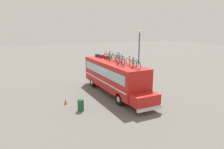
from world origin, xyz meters
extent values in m
plane|color=#605E59|center=(0.00, 0.00, 0.00)|extent=(120.00, 120.00, 0.00)
cube|color=red|center=(0.00, 0.00, 1.86)|extent=(9.39, 2.36, 2.55)
cube|color=red|center=(5.29, 0.00, 1.01)|extent=(1.19, 2.17, 0.86)
cube|color=#99B7C6|center=(0.00, -1.20, 2.32)|extent=(8.64, 0.04, 0.82)
cube|color=#99B7C6|center=(0.00, 1.20, 2.32)|extent=(8.64, 0.04, 0.82)
cube|color=silver|center=(0.00, -1.20, 1.35)|extent=(9.01, 0.03, 0.12)
cube|color=silver|center=(0.00, 1.20, 1.35)|extent=(9.01, 0.03, 0.12)
cube|color=silver|center=(5.95, 0.00, 0.50)|extent=(0.16, 2.24, 0.24)
cylinder|color=black|center=(3.19, -1.04, 0.52)|extent=(1.05, 0.28, 1.05)
cylinder|color=silver|center=(3.19, -1.04, 0.52)|extent=(0.47, 0.30, 0.47)
cylinder|color=black|center=(3.19, 1.04, 0.52)|extent=(1.05, 0.28, 1.05)
cylinder|color=silver|center=(3.19, 1.04, 0.52)|extent=(0.47, 0.30, 0.47)
cylinder|color=black|center=(-2.91, -1.04, 0.52)|extent=(1.05, 0.28, 1.05)
cylinder|color=silver|center=(-2.91, -1.04, 0.52)|extent=(0.47, 0.30, 0.47)
cylinder|color=black|center=(-2.91, 1.04, 0.52)|extent=(1.05, 0.28, 1.05)
cylinder|color=silver|center=(-2.91, 1.04, 0.52)|extent=(0.47, 0.30, 0.47)
cube|color=#193899|center=(-3.77, -0.06, 3.30)|extent=(0.58, 0.36, 0.33)
cube|color=maroon|center=(-2.92, 0.14, 3.30)|extent=(0.51, 0.54, 0.33)
cube|color=olive|center=(-2.09, 0.34, 3.31)|extent=(0.47, 0.49, 0.35)
torus|color=black|center=(-1.90, 0.04, 3.47)|extent=(0.67, 0.04, 0.67)
torus|color=black|center=(-0.80, 0.04, 3.47)|extent=(0.67, 0.04, 0.67)
cylinder|color=white|center=(-1.57, 0.04, 3.72)|extent=(0.21, 0.04, 0.47)
cylinder|color=white|center=(-1.24, 0.04, 3.70)|extent=(0.51, 0.04, 0.46)
cylinder|color=white|center=(-1.33, 0.04, 3.93)|extent=(0.66, 0.04, 0.07)
cylinder|color=white|center=(-1.69, 0.04, 3.48)|extent=(0.42, 0.03, 0.05)
cylinder|color=white|center=(-1.78, 0.04, 3.71)|extent=(0.27, 0.03, 0.49)
cylinder|color=white|center=(-0.90, 0.04, 3.69)|extent=(0.23, 0.03, 0.46)
cylinder|color=silver|center=(-1.00, 0.04, 3.97)|extent=(0.03, 0.44, 0.03)
ellipsoid|color=black|center=(-1.66, 0.04, 3.99)|extent=(0.20, 0.08, 0.06)
torus|color=black|center=(-1.04, 0.02, 3.50)|extent=(0.74, 0.04, 0.74)
torus|color=black|center=(0.01, 0.02, 3.50)|extent=(0.74, 0.04, 0.74)
cylinder|color=#197FDB|center=(-0.72, 0.02, 3.78)|extent=(0.20, 0.04, 0.53)
cylinder|color=#197FDB|center=(-0.41, 0.02, 3.76)|extent=(0.49, 0.04, 0.51)
cylinder|color=#197FDB|center=(-0.49, 0.02, 4.02)|extent=(0.63, 0.04, 0.07)
cylinder|color=#197FDB|center=(-0.84, 0.02, 3.51)|extent=(0.40, 0.03, 0.05)
cylinder|color=#197FDB|center=(-0.92, 0.02, 3.77)|extent=(0.26, 0.03, 0.55)
cylinder|color=#197FDB|center=(-0.09, 0.02, 3.75)|extent=(0.22, 0.03, 0.51)
cylinder|color=silver|center=(-0.18, 0.02, 4.05)|extent=(0.03, 0.44, 0.03)
ellipsoid|color=black|center=(-0.81, 0.02, 4.08)|extent=(0.20, 0.08, 0.06)
torus|color=black|center=(-0.12, 0.39, 3.47)|extent=(0.67, 0.04, 0.67)
torus|color=black|center=(0.84, 0.39, 3.47)|extent=(0.67, 0.04, 0.67)
cylinder|color=white|center=(0.17, 0.39, 3.72)|extent=(0.19, 0.04, 0.48)
cylinder|color=white|center=(0.46, 0.39, 3.71)|extent=(0.45, 0.04, 0.46)
cylinder|color=white|center=(0.38, 0.39, 3.94)|extent=(0.58, 0.04, 0.07)
cylinder|color=white|center=(0.07, 0.39, 3.48)|extent=(0.37, 0.03, 0.05)
cylinder|color=white|center=(-0.01, 0.39, 3.71)|extent=(0.24, 0.03, 0.50)
cylinder|color=white|center=(0.76, 0.39, 3.70)|extent=(0.20, 0.03, 0.47)
cylinder|color=silver|center=(0.67, 0.39, 3.98)|extent=(0.03, 0.44, 0.03)
ellipsoid|color=black|center=(0.10, 0.39, 4.00)|extent=(0.20, 0.08, 0.06)
torus|color=black|center=(0.60, 0.17, 3.50)|extent=(0.74, 0.04, 0.74)
torus|color=black|center=(1.61, 0.17, 3.50)|extent=(0.74, 0.04, 0.74)
cylinder|color=green|center=(0.90, 0.17, 3.78)|extent=(0.20, 0.04, 0.53)
cylinder|color=green|center=(1.20, 0.17, 3.77)|extent=(0.47, 0.04, 0.51)
cylinder|color=green|center=(1.12, 0.17, 4.03)|extent=(0.61, 0.04, 0.07)
cylinder|color=green|center=(0.79, 0.17, 3.51)|extent=(0.39, 0.03, 0.05)
cylinder|color=green|center=(0.71, 0.17, 3.77)|extent=(0.25, 0.03, 0.55)
cylinder|color=green|center=(1.52, 0.17, 3.76)|extent=(0.21, 0.03, 0.51)
cylinder|color=silver|center=(1.43, 0.17, 4.06)|extent=(0.03, 0.44, 0.03)
ellipsoid|color=black|center=(0.82, 0.17, 4.08)|extent=(0.20, 0.08, 0.06)
torus|color=black|center=(1.50, -0.35, 3.47)|extent=(0.68, 0.04, 0.68)
torus|color=black|center=(2.48, -0.35, 3.47)|extent=(0.68, 0.04, 0.68)
cylinder|color=purple|center=(1.79, -0.35, 3.73)|extent=(0.19, 0.04, 0.48)
cylinder|color=purple|center=(2.09, -0.35, 3.71)|extent=(0.46, 0.04, 0.46)
cylinder|color=purple|center=(2.01, -0.35, 3.95)|extent=(0.59, 0.04, 0.07)
cylinder|color=purple|center=(1.68, -0.35, 3.48)|extent=(0.38, 0.03, 0.05)
cylinder|color=purple|center=(1.61, -0.35, 3.72)|extent=(0.24, 0.03, 0.50)
cylinder|color=purple|center=(2.40, -0.35, 3.70)|extent=(0.21, 0.03, 0.47)
cylinder|color=silver|center=(2.31, -0.35, 3.98)|extent=(0.03, 0.44, 0.03)
ellipsoid|color=black|center=(1.71, -0.35, 4.00)|extent=(0.20, 0.08, 0.06)
torus|color=black|center=(2.38, 0.21, 3.47)|extent=(0.66, 0.04, 0.66)
torus|color=black|center=(3.38, 0.21, 3.47)|extent=(0.66, 0.04, 0.66)
cylinder|color=orange|center=(2.68, 0.21, 3.72)|extent=(0.19, 0.04, 0.47)
cylinder|color=orange|center=(2.98, 0.21, 3.70)|extent=(0.47, 0.04, 0.45)
cylinder|color=orange|center=(2.90, 0.21, 3.93)|extent=(0.60, 0.04, 0.07)
cylinder|color=orange|center=(2.57, 0.21, 3.48)|extent=(0.38, 0.03, 0.05)
cylinder|color=orange|center=(2.49, 0.21, 3.71)|extent=(0.25, 0.03, 0.49)
cylinder|color=orange|center=(3.29, 0.21, 3.69)|extent=(0.21, 0.03, 0.46)
cylinder|color=silver|center=(3.20, 0.21, 3.96)|extent=(0.03, 0.44, 0.03)
ellipsoid|color=black|center=(2.60, 0.21, 3.99)|extent=(0.20, 0.08, 0.06)
torus|color=black|center=(3.20, 0.07, 3.46)|extent=(0.65, 0.04, 0.65)
torus|color=black|center=(4.19, 0.07, 3.46)|extent=(0.65, 0.04, 0.65)
cylinder|color=green|center=(3.50, 0.07, 3.71)|extent=(0.19, 0.04, 0.46)
cylinder|color=green|center=(3.79, 0.07, 3.69)|extent=(0.46, 0.04, 0.45)
cylinder|color=green|center=(3.71, 0.07, 3.92)|extent=(0.60, 0.04, 0.07)
cylinder|color=green|center=(3.39, 0.07, 3.47)|extent=(0.38, 0.03, 0.05)
cylinder|color=green|center=(3.31, 0.07, 3.70)|extent=(0.25, 0.03, 0.48)
cylinder|color=green|center=(4.10, 0.07, 3.68)|extent=(0.21, 0.03, 0.45)
cylinder|color=silver|center=(4.01, 0.07, 3.95)|extent=(0.03, 0.44, 0.03)
ellipsoid|color=black|center=(3.42, 0.07, 3.97)|extent=(0.20, 0.08, 0.06)
cylinder|color=#1E592D|center=(2.79, -4.31, 0.45)|extent=(0.49, 0.49, 0.90)
cone|color=orange|center=(0.98, -5.06, 0.24)|extent=(0.28, 0.28, 0.49)
cylinder|color=#38383D|center=(-3.38, 5.28, 2.90)|extent=(0.14, 0.14, 5.80)
sphere|color=#F2EDCC|center=(-3.38, 5.28, 5.90)|extent=(0.33, 0.33, 0.33)
camera|label=1|loc=(17.22, -8.86, 6.39)|focal=32.51mm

